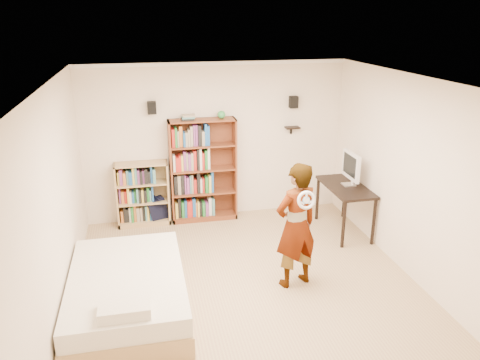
% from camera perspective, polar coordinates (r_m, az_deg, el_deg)
% --- Properties ---
extents(ground, '(4.50, 5.00, 0.01)m').
position_cam_1_polar(ground, '(6.37, 1.03, -12.96)').
color(ground, tan).
rests_on(ground, ground).
extents(room_shell, '(4.52, 5.02, 2.71)m').
position_cam_1_polar(room_shell, '(5.62, 1.13, 2.35)').
color(room_shell, white).
rests_on(room_shell, ground).
extents(crown_molding, '(4.50, 5.00, 0.06)m').
position_cam_1_polar(crown_molding, '(5.42, 1.20, 11.56)').
color(crown_molding, white).
rests_on(crown_molding, room_shell).
extents(speaker_left, '(0.14, 0.12, 0.20)m').
position_cam_1_polar(speaker_left, '(7.76, -10.71, 8.66)').
color(speaker_left, black).
rests_on(speaker_left, room_shell).
extents(speaker_right, '(0.14, 0.12, 0.20)m').
position_cam_1_polar(speaker_right, '(8.18, 6.55, 9.42)').
color(speaker_right, black).
rests_on(speaker_right, room_shell).
extents(wall_shelf, '(0.25, 0.16, 0.02)m').
position_cam_1_polar(wall_shelf, '(8.28, 6.41, 6.37)').
color(wall_shelf, black).
rests_on(wall_shelf, room_shell).
extents(tall_bookshelf, '(1.13, 0.33, 1.79)m').
position_cam_1_polar(tall_bookshelf, '(8.03, -4.50, 1.14)').
color(tall_bookshelf, brown).
rests_on(tall_bookshelf, ground).
extents(low_bookshelf, '(0.88, 0.33, 1.10)m').
position_cam_1_polar(low_bookshelf, '(8.09, -11.77, -1.68)').
color(low_bookshelf, tan).
rests_on(low_bookshelf, ground).
extents(computer_desk, '(0.59, 1.18, 0.80)m').
position_cam_1_polar(computer_desk, '(7.90, 12.57, -3.42)').
color(computer_desk, black).
rests_on(computer_desk, ground).
extents(imac, '(0.16, 0.55, 0.55)m').
position_cam_1_polar(imac, '(7.71, 13.22, 1.31)').
color(imac, silver).
rests_on(imac, computer_desk).
extents(daybed, '(1.37, 2.11, 0.62)m').
position_cam_1_polar(daybed, '(5.95, -13.57, -12.61)').
color(daybed, white).
rests_on(daybed, ground).
extents(person, '(0.71, 0.57, 1.70)m').
position_cam_1_polar(person, '(6.10, 6.86, -5.56)').
color(person, black).
rests_on(person, ground).
extents(wii_wheel, '(0.23, 0.09, 0.23)m').
position_cam_1_polar(wii_wheel, '(5.63, 8.09, -2.45)').
color(wii_wheel, silver).
rests_on(wii_wheel, person).
extents(navy_bag, '(0.39, 0.32, 0.46)m').
position_cam_1_polar(navy_bag, '(8.21, -10.03, -3.63)').
color(navy_bag, black).
rests_on(navy_bag, ground).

